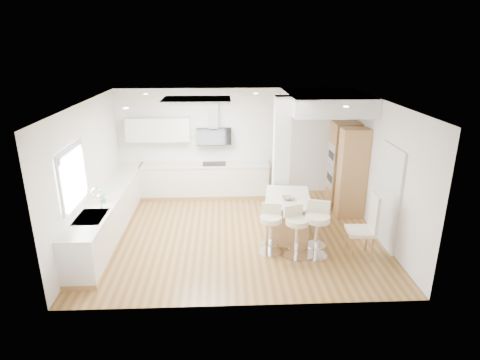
{
  "coord_description": "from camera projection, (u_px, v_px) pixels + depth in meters",
  "views": [
    {
      "loc": [
        -0.27,
        -7.78,
        3.93
      ],
      "look_at": [
        0.09,
        0.4,
        1.08
      ],
      "focal_mm": 30.0,
      "sensor_mm": 36.0,
      "label": 1
    }
  ],
  "objects": [
    {
      "name": "counter_back",
      "position": [
        199.0,
        171.0,
        10.48
      ],
      "size": [
        3.62,
        0.63,
        2.5
      ],
      "color": "#AE7E4A",
      "rests_on": "ground"
    },
    {
      "name": "bar_stool_c",
      "position": [
        317.0,
        227.0,
        7.54
      ],
      "size": [
        0.61,
        0.61,
        1.09
      ],
      "rotation": [
        0.0,
        0.0,
        -0.3
      ],
      "color": "silver",
      "rests_on": "ground"
    },
    {
      "name": "dining_chair",
      "position": [
        367.0,
        223.0,
        7.53
      ],
      "size": [
        0.53,
        0.53,
        1.28
      ],
      "rotation": [
        0.0,
        0.0,
        -0.06
      ],
      "color": "beige",
      "rests_on": "ground"
    },
    {
      "name": "doorway_right",
      "position": [
        389.0,
        198.0,
        7.88
      ],
      "size": [
        0.05,
        1.0,
        2.1
      ],
      "color": "#4F463E",
      "rests_on": "ground"
    },
    {
      "name": "ceiling",
      "position": [
        237.0,
        233.0,
        8.65
      ],
      "size": [
        6.0,
        5.0,
        0.02
      ],
      "primitive_type": "cube",
      "color": "silver",
      "rests_on": "ground"
    },
    {
      "name": "ground",
      "position": [
        237.0,
        233.0,
        8.65
      ],
      "size": [
        6.0,
        6.0,
        0.0
      ],
      "primitive_type": "plane",
      "color": "olive",
      "rests_on": "ground"
    },
    {
      "name": "wall_right",
      "position": [
        381.0,
        170.0,
        8.31
      ],
      "size": [
        0.04,
        5.0,
        2.8
      ],
      "primitive_type": "cube",
      "color": "white",
      "rests_on": "ground"
    },
    {
      "name": "bar_stool_a",
      "position": [
        271.0,
        227.0,
        7.69
      ],
      "size": [
        0.51,
        0.51,
        0.99
      ],
      "rotation": [
        0.0,
        0.0,
        -0.17
      ],
      "color": "silver",
      "rests_on": "ground"
    },
    {
      "name": "pillar",
      "position": [
        281.0,
        158.0,
        9.13
      ],
      "size": [
        0.35,
        0.35,
        2.8
      ],
      "color": "silver",
      "rests_on": "ground"
    },
    {
      "name": "counter_left",
      "position": [
        111.0,
        212.0,
        8.6
      ],
      "size": [
        0.63,
        4.5,
        1.35
      ],
      "color": "#AE7E4A",
      "rests_on": "ground"
    },
    {
      "name": "wall_left",
      "position": [
        88.0,
        174.0,
        8.06
      ],
      "size": [
        0.04,
        5.0,
        2.8
      ],
      "primitive_type": "cube",
      "color": "white",
      "rests_on": "ground"
    },
    {
      "name": "wall_back",
      "position": [
        233.0,
        142.0,
        10.55
      ],
      "size": [
        6.0,
        0.04,
        2.8
      ],
      "primitive_type": "cube",
      "color": "white",
      "rests_on": "ground"
    },
    {
      "name": "oven_column",
      "position": [
        346.0,
        168.0,
        9.57
      ],
      "size": [
        0.63,
        1.21,
        2.1
      ],
      "color": "#AE7E4A",
      "rests_on": "ground"
    },
    {
      "name": "window_left",
      "position": [
        72.0,
        174.0,
        7.12
      ],
      "size": [
        0.06,
        1.28,
        1.07
      ],
      "color": "white",
      "rests_on": "ground"
    },
    {
      "name": "bar_stool_b",
      "position": [
        296.0,
        229.0,
        7.53
      ],
      "size": [
        0.59,
        0.59,
        1.02
      ],
      "rotation": [
        0.0,
        0.0,
        0.37
      ],
      "color": "silver",
      "rests_on": "ground"
    },
    {
      "name": "peninsula",
      "position": [
        287.0,
        215.0,
        8.52
      ],
      "size": [
        1.1,
        1.5,
        0.91
      ],
      "rotation": [
        0.0,
        0.0,
        -0.14
      ],
      "color": "#AE7E4A",
      "rests_on": "ground"
    },
    {
      "name": "soffit",
      "position": [
        325.0,
        102.0,
        9.2
      ],
      "size": [
        1.78,
        2.2,
        0.4
      ],
      "color": "silver",
      "rests_on": "ground"
    },
    {
      "name": "skylight",
      "position": [
        197.0,
        100.0,
        8.27
      ],
      "size": [
        4.1,
        2.1,
        0.06
      ],
      "color": "silver",
      "rests_on": "ground"
    }
  ]
}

